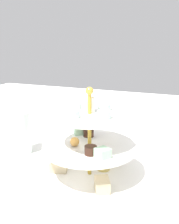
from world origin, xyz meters
name	(u,v)px	position (x,y,z in m)	size (l,w,h in m)	color
ground_plane	(90,177)	(0.00, 0.00, 0.00)	(2.40, 2.40, 0.00)	white
tiered_serving_stand	(90,152)	(0.00, 0.00, 0.07)	(0.30, 0.30, 0.25)	white
water_glass_tall_right	(21,132)	(0.07, 0.27, 0.07)	(0.07, 0.07, 0.14)	silver
butter_knife_left	(129,138)	(0.33, -0.03, 0.00)	(0.17, 0.01, 0.00)	silver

